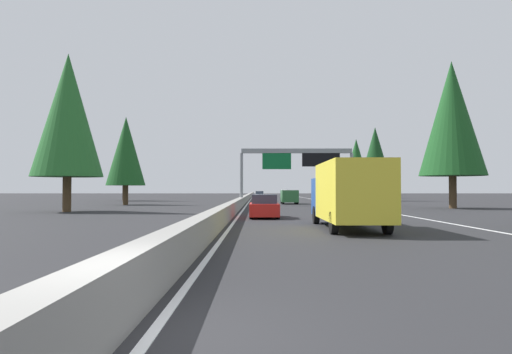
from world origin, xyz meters
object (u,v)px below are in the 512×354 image
Objects in this scene: box_truck_distant_a at (348,193)px; conifer_left_near at (126,151)px; sign_gantry_overhead at (298,160)px; conifer_right_mid at (375,156)px; pickup_distant_b at (285,193)px; conifer_left_mid at (125,152)px; sedan_far_left at (264,207)px; conifer_right_far at (356,162)px; minivan_far_center at (289,196)px; conifer_right_near at (452,118)px; conifer_left_foreground at (68,115)px; sedan_mid_center at (259,195)px.

conifer_left_near is (33.78, 19.38, 4.61)m from box_truck_distant_a.
sign_gantry_overhead is 1.10× the size of conifer_right_mid.
pickup_distant_b is 0.44× the size of conifer_left_mid.
conifer_right_far is at bearing -16.20° from sedan_far_left.
sedan_far_left is 105.20m from pickup_distant_b.
minivan_far_center is (37.45, 0.19, -0.66)m from box_truck_distant_a.
conifer_right_near reaches higher than conifer_left_near.
conifer_right_near is at bearing -78.22° from conifer_left_foreground.
box_truck_distant_a is at bearing -177.05° from sedan_mid_center.
sedan_mid_center is 21.18m from conifer_right_far.
sedan_mid_center is (35.21, 3.55, -0.27)m from minivan_far_center.
sedan_mid_center is 0.35× the size of conifer_left_foreground.
conifer_right_near is at bearing 178.04° from conifer_right_far.
conifer_left_near reaches higher than sedan_mid_center.
conifer_right_mid is at bearing -42.33° from conifer_left_foreground.
conifer_left_mid is at bearing 118.79° from conifer_right_far.
sedan_mid_center is 0.38× the size of conifer_right_mid.
sedan_far_left is 70.92m from conifer_right_far.
box_truck_distant_a is 0.67× the size of conifer_left_foreground.
box_truck_distant_a is 72.76m from sedan_mid_center.
pickup_distant_b reaches higher than sedan_far_left.
conifer_right_far reaches higher than minivan_far_center.
sign_gantry_overhead is at bearing 177.86° from pickup_distant_b.
sign_gantry_overhead is 81.69m from pickup_distant_b.
pickup_distant_b is 99.79m from conifer_left_foreground.
conifer_right_near is (-89.95, -10.75, 7.55)m from pickup_distant_b.
conifer_left_near is at bearing 84.36° from sign_gantry_overhead.
conifer_left_mid reaches higher than conifer_right_far.
conifer_right_far is (52.79, -1.81, -1.08)m from conifer_right_near.
conifer_right_far is at bearing -19.37° from sign_gantry_overhead.
conifer_left_foreground reaches higher than minivan_far_center.
sign_gantry_overhead is 32.01m from box_truck_distant_a.
box_truck_distant_a is 28.24m from conifer_right_near.
sedan_far_left is at bearing -117.26° from conifer_left_foreground.
pickup_distant_b is at bearing -1.76° from box_truck_distant_a.
conifer_left_mid is (0.39, 39.31, 0.71)m from conifer_right_mid.
conifer_left_foreground is at bearing 166.81° from pickup_distant_b.
sign_gantry_overhead is at bearing -0.78° from box_truck_distant_a.
conifer_right_mid is at bearing -169.80° from pickup_distant_b.
sedan_far_left is (8.40, 3.66, -0.93)m from box_truck_distant_a.
box_truck_distant_a reaches higher than sedan_far_left.
conifer_right_near reaches higher than pickup_distant_b.
conifer_right_far reaches higher than sedan_mid_center.
conifer_left_foreground reaches higher than conifer_left_near.
sign_gantry_overhead reaches higher than sedan_mid_center.
sedan_far_left is 0.43× the size of conifer_left_near.
conifer_left_near is (25.38, 15.71, 5.54)m from sedan_far_left.
conifer_right_far is 55.27m from conifer_left_near.
conifer_left_near is at bearing 120.04° from conifer_right_mid.
sedan_far_left is at bearing 158.18° from conifer_right_mid.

